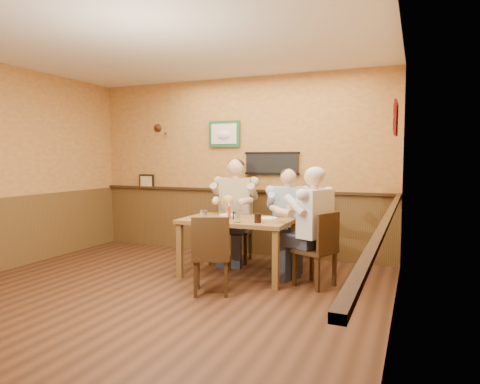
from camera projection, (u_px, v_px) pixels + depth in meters
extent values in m
plane|color=#331C0F|center=(148.00, 298.00, 4.67)|extent=(5.00, 5.00, 0.00)
cube|color=silver|center=(143.00, 36.00, 4.45)|extent=(5.00, 5.00, 0.02)
cube|color=#C78B45|center=(237.00, 166.00, 6.86)|extent=(5.00, 0.02, 2.80)
cube|color=#C78B45|center=(394.00, 173.00, 3.60)|extent=(0.02, 5.00, 2.80)
cube|color=brown|center=(236.00, 222.00, 6.91)|extent=(5.00, 0.02, 1.00)
cube|color=brown|center=(388.00, 278.00, 3.68)|extent=(0.02, 5.00, 1.00)
cube|color=black|center=(272.00, 163.00, 6.59)|extent=(0.88, 0.03, 0.34)
cube|color=#1D552C|center=(224.00, 134.00, 6.86)|extent=(0.54, 0.03, 0.42)
cube|color=black|center=(147.00, 182.00, 7.50)|extent=(0.30, 0.03, 0.26)
cube|color=maroon|center=(396.00, 119.00, 4.54)|extent=(0.03, 0.48, 0.36)
cube|color=brown|center=(238.00, 220.00, 5.54)|extent=(1.40, 0.90, 0.05)
cube|color=brown|center=(180.00, 251.00, 5.45)|extent=(0.07, 0.07, 0.70)
cube|color=brown|center=(276.00, 260.00, 4.96)|extent=(0.07, 0.07, 0.70)
cube|color=brown|center=(208.00, 240.00, 6.17)|extent=(0.07, 0.07, 0.70)
cube|color=brown|center=(294.00, 247.00, 5.68)|extent=(0.07, 0.07, 0.70)
cylinder|color=white|center=(204.00, 215.00, 5.35)|extent=(0.10, 0.10, 0.13)
cylinder|color=white|center=(237.00, 218.00, 5.19)|extent=(0.10, 0.10, 0.12)
cylinder|color=black|center=(258.00, 218.00, 5.16)|extent=(0.09, 0.09, 0.11)
cylinder|color=red|center=(229.00, 211.00, 5.53)|extent=(0.05, 0.05, 0.18)
cylinder|color=white|center=(229.00, 215.00, 5.54)|extent=(0.04, 0.04, 0.10)
cylinder|color=black|center=(234.00, 216.00, 5.46)|extent=(0.04, 0.04, 0.10)
cylinder|color=white|center=(228.00, 215.00, 5.84)|extent=(0.30, 0.30, 0.02)
cylinder|color=silver|center=(269.00, 218.00, 5.52)|extent=(0.30, 0.30, 0.01)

